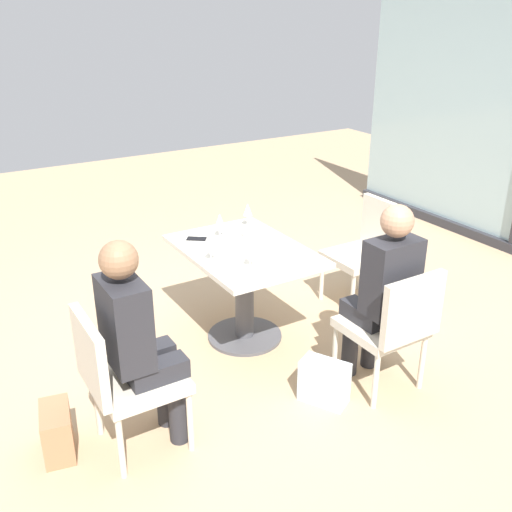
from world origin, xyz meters
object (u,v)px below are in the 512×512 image
object	(u,v)px
chair_front_right	(121,375)
chair_near_window	(367,246)
person_front_right	(138,336)
person_far_right	(383,287)
wine_glass_1	(250,249)
wine_glass_2	(248,210)
dining_table_main	(244,276)
handbag_1	(324,382)
handbag_0	(57,431)
cell_phone_on_table	(197,239)
wine_glass_3	(220,221)
chair_far_right	(393,323)
coffee_cup	(248,232)
wine_glass_0	(211,243)

from	to	relation	value
chair_front_right	chair_near_window	world-z (taller)	same
person_front_right	person_far_right	distance (m)	1.55
wine_glass_1	wine_glass_2	world-z (taller)	same
dining_table_main	handbag_1	world-z (taller)	dining_table_main
person_front_right	handbag_0	world-z (taller)	person_front_right
chair_front_right	wine_glass_2	distance (m)	1.84
cell_phone_on_table	handbag_1	xyz separation A→B (m)	(1.27, 0.25, -0.59)
wine_glass_3	person_far_right	bearing A→B (deg)	22.21
chair_far_right	cell_phone_on_table	bearing A→B (deg)	-154.26
dining_table_main	chair_near_window	size ratio (longest dim) A/B	1.26
chair_far_right	person_far_right	distance (m)	0.23
chair_near_window	wine_glass_3	size ratio (longest dim) A/B	4.70
person_far_right	wine_glass_1	bearing A→B (deg)	-137.64
wine_glass_3	wine_glass_1	bearing A→B (deg)	-8.36
coffee_cup	person_far_right	bearing A→B (deg)	16.34
wine_glass_1	dining_table_main	bearing A→B (deg)	157.11
wine_glass_1	coffee_cup	world-z (taller)	wine_glass_1
chair_far_right	chair_near_window	world-z (taller)	same
wine_glass_1	handbag_1	distance (m)	0.97
wine_glass_2	cell_phone_on_table	xyz separation A→B (m)	(0.05, -0.47, -0.13)
dining_table_main	handbag_0	xyz separation A→B (m)	(0.52, -1.52, -0.38)
wine_glass_2	chair_near_window	bearing A→B (deg)	67.08
chair_far_right	person_front_right	bearing A→B (deg)	-102.98
chair_near_window	wine_glass_3	world-z (taller)	wine_glass_3
chair_front_right	wine_glass_0	xyz separation A→B (m)	(-0.63, 0.88, 0.37)
dining_table_main	person_far_right	distance (m)	1.06
chair_near_window	person_front_right	world-z (taller)	person_front_right
handbag_1	wine_glass_3	bearing A→B (deg)	154.96
person_far_right	coffee_cup	xyz separation A→B (m)	(-1.12, -0.33, 0.08)
person_front_right	wine_glass_3	distance (m)	1.43
chair_front_right	wine_glass_3	xyz separation A→B (m)	(-0.98, 1.14, 0.37)
coffee_cup	cell_phone_on_table	bearing A→B (deg)	-115.72
person_far_right	cell_phone_on_table	xyz separation A→B (m)	(-1.28, -0.67, 0.03)
person_far_right	wine_glass_3	xyz separation A→B (m)	(-1.23, -0.50, 0.16)
dining_table_main	person_front_right	world-z (taller)	person_front_right
person_front_right	wine_glass_0	size ratio (longest dim) A/B	6.81
chair_far_right	person_front_right	size ratio (longest dim) A/B	0.69
wine_glass_1	handbag_1	bearing A→B (deg)	14.29
wine_glass_1	handbag_1	world-z (taller)	wine_glass_1
person_far_right	handbag_1	size ratio (longest dim) A/B	4.20
dining_table_main	person_front_right	xyz separation A→B (m)	(0.70, -1.07, 0.18)
wine_glass_0	person_far_right	bearing A→B (deg)	41.16
wine_glass_1	handbag_0	world-z (taller)	wine_glass_1
person_front_right	wine_glass_1	world-z (taller)	person_front_right
wine_glass_0	handbag_1	bearing A→B (deg)	21.31
wine_glass_3	cell_phone_on_table	world-z (taller)	wine_glass_3
wine_glass_0	wine_glass_3	world-z (taller)	same
wine_glass_1	coffee_cup	distance (m)	0.55
handbag_0	wine_glass_1	bearing A→B (deg)	110.77
person_front_right	wine_glass_2	distance (m)	1.72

